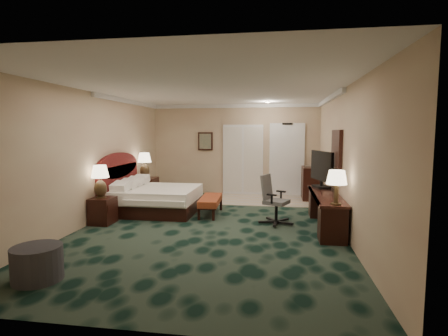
# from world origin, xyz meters

# --- Properties ---
(floor) EXTENTS (5.00, 7.50, 0.00)m
(floor) POSITION_xyz_m (0.00, 0.00, 0.00)
(floor) COLOR black
(floor) RESTS_ON ground
(ceiling) EXTENTS (5.00, 7.50, 0.00)m
(ceiling) POSITION_xyz_m (0.00, 0.00, 2.70)
(ceiling) COLOR white
(ceiling) RESTS_ON wall_back
(wall_back) EXTENTS (5.00, 0.00, 2.70)m
(wall_back) POSITION_xyz_m (0.00, 3.75, 1.35)
(wall_back) COLOR tan
(wall_back) RESTS_ON ground
(wall_front) EXTENTS (5.00, 0.00, 2.70)m
(wall_front) POSITION_xyz_m (0.00, -3.75, 1.35)
(wall_front) COLOR tan
(wall_front) RESTS_ON ground
(wall_left) EXTENTS (0.00, 7.50, 2.70)m
(wall_left) POSITION_xyz_m (-2.50, 0.00, 1.35)
(wall_left) COLOR tan
(wall_left) RESTS_ON ground
(wall_right) EXTENTS (0.00, 7.50, 2.70)m
(wall_right) POSITION_xyz_m (2.50, 0.00, 1.35)
(wall_right) COLOR tan
(wall_right) RESTS_ON ground
(crown_molding) EXTENTS (5.00, 7.50, 0.10)m
(crown_molding) POSITION_xyz_m (0.00, 0.00, 2.65)
(crown_molding) COLOR white
(crown_molding) RESTS_ON wall_back
(tile_patch) EXTENTS (3.20, 1.70, 0.01)m
(tile_patch) POSITION_xyz_m (0.90, 2.90, 0.01)
(tile_patch) COLOR #C2AE8D
(tile_patch) RESTS_ON ground
(headboard) EXTENTS (0.12, 2.00, 1.40)m
(headboard) POSITION_xyz_m (-2.44, 1.00, 0.70)
(headboard) COLOR #4E0D14
(headboard) RESTS_ON ground
(entry_door) EXTENTS (1.02, 0.06, 2.18)m
(entry_door) POSITION_xyz_m (1.55, 3.72, 1.05)
(entry_door) COLOR white
(entry_door) RESTS_ON ground
(closet_doors) EXTENTS (1.20, 0.06, 2.10)m
(closet_doors) POSITION_xyz_m (0.25, 3.71, 1.05)
(closet_doors) COLOR silver
(closet_doors) RESTS_ON ground
(wall_art) EXTENTS (0.45, 0.06, 0.55)m
(wall_art) POSITION_xyz_m (-0.90, 3.71, 1.60)
(wall_art) COLOR #536459
(wall_art) RESTS_ON wall_back
(wall_mirror) EXTENTS (0.05, 0.95, 0.75)m
(wall_mirror) POSITION_xyz_m (2.46, 0.60, 1.55)
(wall_mirror) COLOR white
(wall_mirror) RESTS_ON wall_right
(bed) EXTENTS (1.82, 1.68, 0.58)m
(bed) POSITION_xyz_m (-1.49, 1.06, 0.29)
(bed) COLOR white
(bed) RESTS_ON ground
(nightstand_near) EXTENTS (0.43, 0.50, 0.54)m
(nightstand_near) POSITION_xyz_m (-2.26, -0.13, 0.27)
(nightstand_near) COLOR black
(nightstand_near) RESTS_ON ground
(nightstand_far) EXTENTS (0.52, 0.60, 0.65)m
(nightstand_far) POSITION_xyz_m (-2.22, 2.18, 0.32)
(nightstand_far) COLOR black
(nightstand_far) RESTS_ON ground
(lamp_near) EXTENTS (0.40, 0.40, 0.67)m
(lamp_near) POSITION_xyz_m (-2.28, -0.15, 0.88)
(lamp_near) COLOR black
(lamp_near) RESTS_ON nightstand_near
(lamp_far) EXTENTS (0.40, 0.40, 0.68)m
(lamp_far) POSITION_xyz_m (-2.25, 2.16, 0.99)
(lamp_far) COLOR black
(lamp_far) RESTS_ON nightstand_far
(bed_bench) EXTENTS (0.48, 1.23, 0.41)m
(bed_bench) POSITION_xyz_m (-0.21, 0.96, 0.20)
(bed_bench) COLOR brown
(bed_bench) RESTS_ON ground
(ottoman) EXTENTS (0.80, 0.80, 0.44)m
(ottoman) POSITION_xyz_m (-1.72, -2.85, 0.22)
(ottoman) COLOR #2E2D30
(ottoman) RESTS_ON ground
(desk) EXTENTS (0.50, 2.32, 0.67)m
(desk) POSITION_xyz_m (2.23, 0.26, 0.33)
(desk) COLOR black
(desk) RESTS_ON ground
(tv) EXTENTS (0.38, 1.01, 0.80)m
(tv) POSITION_xyz_m (2.23, 1.01, 1.07)
(tv) COLOR black
(tv) RESTS_ON desk
(desk_lamp) EXTENTS (0.36, 0.36, 0.59)m
(desk_lamp) POSITION_xyz_m (2.26, -0.77, 0.97)
(desk_lamp) COLOR black
(desk_lamp) RESTS_ON desk
(desk_chair) EXTENTS (0.75, 0.73, 1.01)m
(desk_chair) POSITION_xyz_m (1.27, 0.38, 0.50)
(desk_chair) COLOR #575757
(desk_chair) RESTS_ON ground
(minibar) EXTENTS (0.48, 0.86, 0.91)m
(minibar) POSITION_xyz_m (2.21, 3.20, 0.45)
(minibar) COLOR black
(minibar) RESTS_ON ground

